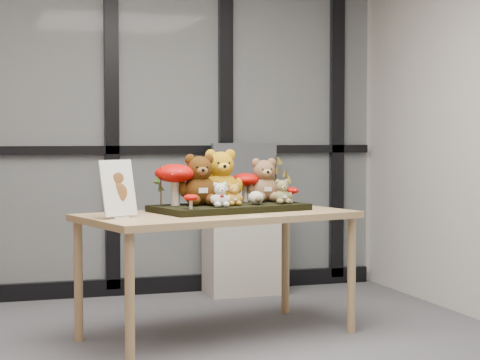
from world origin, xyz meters
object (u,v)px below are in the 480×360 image
object	(u,v)px
diorama_tray	(229,208)
plush_cream_hedgehog	(256,197)
mushroom_front_right	(291,194)
bear_small_yellow	(234,193)
bear_tan_back	(264,178)
sign_holder	(118,191)
mushroom_back_right	(245,186)
bear_beige_small	(282,190)
bear_white_bow	(220,193)
bear_brown_medium	(199,177)
monitor	(244,167)
bear_pooh_yellow	(220,174)
mushroom_back_left	(175,182)
display_table	(218,224)
cabinet	(245,242)
mushroom_front_left	(191,201)

from	to	relation	value
diorama_tray	plush_cream_hedgehog	size ratio (longest dim) A/B	10.01
mushroom_front_right	bear_small_yellow	bearing A→B (deg)	-168.70
bear_tan_back	sign_holder	bearing A→B (deg)	-173.28
diorama_tray	mushroom_back_right	bearing A→B (deg)	33.37
bear_beige_small	mushroom_front_right	bearing A→B (deg)	15.63
bear_white_bow	mushroom_front_right	xyz separation A→B (m)	(0.49, 0.16, -0.03)
bear_brown_medium	monitor	size ratio (longest dim) A/B	0.67
bear_small_yellow	mushroom_front_right	bearing A→B (deg)	-3.77
bear_pooh_yellow	bear_small_yellow	distance (m)	0.22
bear_brown_medium	sign_holder	world-z (taller)	bear_brown_medium
bear_pooh_yellow	plush_cream_hedgehog	xyz separation A→B (m)	(0.16, -0.18, -0.13)
bear_tan_back	mushroom_front_right	world-z (taller)	bear_tan_back
mushroom_back_left	mushroom_front_right	xyz separation A→B (m)	(0.70, -0.03, -0.08)
bear_tan_back	bear_beige_small	world-z (taller)	bear_tan_back
mushroom_front_right	diorama_tray	bearing A→B (deg)	-179.28
bear_white_bow	mushroom_front_right	bearing A→B (deg)	2.70
bear_brown_medium	plush_cream_hedgehog	bearing A→B (deg)	-28.94
monitor	bear_pooh_yellow	bearing A→B (deg)	-114.85
mushroom_front_right	mushroom_back_right	bearing A→B (deg)	144.47
bear_tan_back	plush_cream_hedgehog	world-z (taller)	bear_tan_back
display_table	cabinet	xyz separation A→B (m)	(0.57, 1.26, -0.27)
bear_small_yellow	mushroom_back_right	xyz separation A→B (m)	(0.15, 0.24, 0.03)
bear_beige_small	bear_tan_back	bearing A→B (deg)	88.52
bear_pooh_yellow	monitor	world-z (taller)	bear_pooh_yellow
bear_small_yellow	monitor	size ratio (longest dim) A/B	0.29
diorama_tray	mushroom_back_left	size ratio (longest dim) A/B	3.33
mushroom_front_right	sign_holder	bearing A→B (deg)	-167.84
diorama_tray	mushroom_front_right	xyz separation A→B (m)	(0.38, 0.00, 0.07)
sign_holder	mushroom_front_right	bearing A→B (deg)	-18.34
cabinet	bear_white_bow	bearing A→B (deg)	-113.54
plush_cream_hedgehog	display_table	bearing A→B (deg)	171.10
diorama_tray	mushroom_front_left	bearing A→B (deg)	-156.00
bear_tan_back	mushroom_front_left	distance (m)	0.69
bear_brown_medium	mushroom_front_right	size ratio (longest dim) A/B	3.12
bear_beige_small	sign_holder	bearing A→B (deg)	175.59
mushroom_front_right	sign_holder	size ratio (longest dim) A/B	0.33
plush_cream_hedgehog	cabinet	distance (m)	1.34
bear_pooh_yellow	mushroom_front_left	world-z (taller)	bear_pooh_yellow
mushroom_front_right	bear_brown_medium	bearing A→B (deg)	178.51
bear_beige_small	cabinet	xyz separation A→B (m)	(0.16, 1.21, -0.45)
bear_pooh_yellow	bear_brown_medium	world-z (taller)	bear_pooh_yellow
bear_beige_small	bear_white_bow	bearing A→B (deg)	-179.81
bear_pooh_yellow	sign_holder	world-z (taller)	bear_pooh_yellow
plush_cream_hedgehog	cabinet	bearing A→B (deg)	59.80
cabinet	monitor	xyz separation A→B (m)	(0.00, 0.02, 0.55)
bear_small_yellow	bear_white_bow	size ratio (longest dim) A/B	0.90
bear_pooh_yellow	cabinet	world-z (taller)	bear_pooh_yellow
bear_tan_back	mushroom_back_left	size ratio (longest dim) A/B	1.10
mushroom_back_right	sign_holder	xyz separation A→B (m)	(-0.84, -0.40, 0.01)
display_table	plush_cream_hedgehog	bearing A→B (deg)	-8.90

